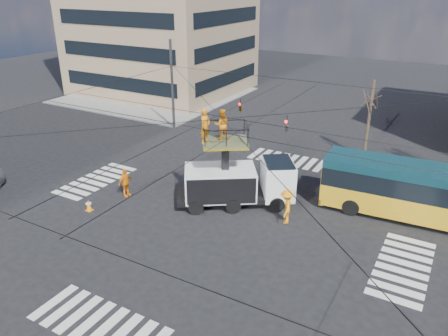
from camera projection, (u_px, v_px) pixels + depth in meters
ground at (222, 216)px, 25.49m from camera, size 120.00×120.00×0.00m
sidewalk_nw at (156, 95)px, 51.72m from camera, size 18.00×18.00×0.12m
crosswalks at (222, 216)px, 25.49m from camera, size 22.40×22.40×0.02m
overhead_network at (225, 145)px, 24.14m from camera, size 24.24×24.24×8.00m
tree_a at (372, 98)px, 32.16m from camera, size 2.00×2.00×6.00m
utility_truck at (238, 173)px, 26.15m from camera, size 7.11×5.78×6.12m
city_bus at (437, 195)px, 24.17m from camera, size 12.61×3.34×3.20m
traffic_cone at (89, 205)px, 25.97m from camera, size 0.36×0.36×0.71m
worker_ground at (125, 183)px, 27.48m from camera, size 0.56×1.13×1.86m
flagger at (286, 207)px, 24.44m from camera, size 1.12×1.47×2.01m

